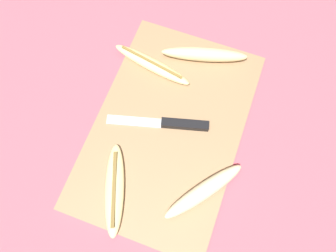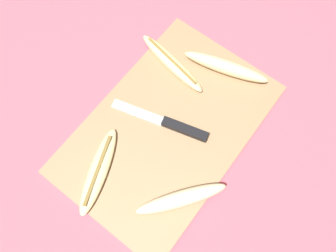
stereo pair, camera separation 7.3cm
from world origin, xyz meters
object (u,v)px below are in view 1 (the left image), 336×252
at_px(knife, 176,124).
at_px(banana_golden_short, 152,64).
at_px(banana_cream_curved, 204,191).
at_px(banana_mellow_near, 204,54).
at_px(banana_spotted_left, 115,189).

bearing_deg(knife, banana_golden_short, 25.61).
relative_size(banana_cream_curved, banana_mellow_near, 0.84).
bearing_deg(banana_mellow_near, banana_cream_curved, -162.27).
relative_size(banana_mellow_near, banana_spotted_left, 1.06).
distance_m(banana_mellow_near, banana_spotted_left, 0.38).
xyz_separation_m(knife, banana_spotted_left, (-0.18, 0.07, 0.00)).
height_order(knife, banana_golden_short, banana_golden_short).
xyz_separation_m(knife, banana_golden_short, (0.12, 0.11, 0.00)).
height_order(banana_cream_curved, banana_spotted_left, banana_cream_curved).
bearing_deg(knife, banana_cream_curved, -154.62).
relative_size(knife, banana_spotted_left, 1.16).
xyz_separation_m(banana_golden_short, banana_mellow_near, (0.07, -0.11, 0.01)).
relative_size(banana_golden_short, banana_spotted_left, 1.06).
bearing_deg(banana_golden_short, banana_mellow_near, -59.16).
bearing_deg(banana_spotted_left, banana_cream_curved, -71.38).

